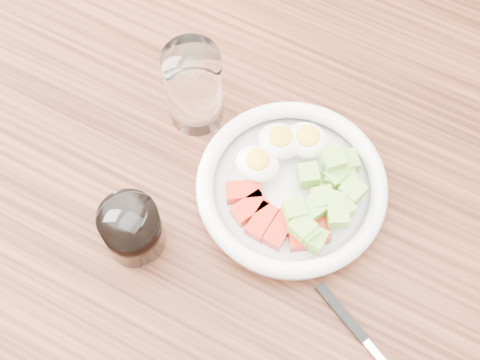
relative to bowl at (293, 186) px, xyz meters
name	(u,v)px	position (x,y,z in m)	size (l,w,h in m)	color
ground	(242,323)	(-0.05, -0.04, -0.79)	(4.00, 4.00, 0.00)	brown
dining_table	(243,225)	(-0.05, -0.04, -0.12)	(1.50, 0.90, 0.77)	brown
bowl	(293,186)	(0.00, 0.00, 0.00)	(0.24, 0.24, 0.06)	white
fork	(355,329)	(0.14, -0.13, -0.02)	(0.17, 0.09, 0.01)	black
water_glass	(194,88)	(-0.17, 0.05, 0.04)	(0.07, 0.07, 0.13)	white
coffee_glass	(132,230)	(-0.15, -0.15, 0.02)	(0.07, 0.07, 0.08)	white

